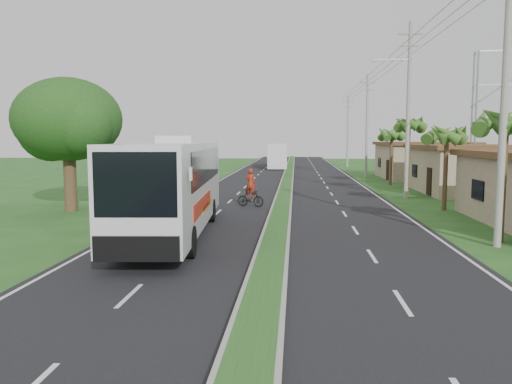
{
  "coord_description": "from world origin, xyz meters",
  "views": [
    {
      "loc": [
        0.8,
        -17.37,
        4.08
      ],
      "look_at": [
        -0.91,
        4.16,
        1.8
      ],
      "focal_mm": 35.0,
      "sensor_mm": 36.0,
      "label": 1
    }
  ],
  "objects": [
    {
      "name": "palm_verge_c",
      "position": [
        8.8,
        19.0,
        5.12
      ],
      "size": [
        2.4,
        2.4,
        5.85
      ],
      "color": "#473321",
      "rests_on": "ground"
    },
    {
      "name": "median_strip",
      "position": [
        0.0,
        20.0,
        0.1
      ],
      "size": [
        1.2,
        160.0,
        0.18
      ],
      "color": "gray",
      "rests_on": "ground"
    },
    {
      "name": "utility_pole_c",
      "position": [
        8.5,
        38.0,
        5.67
      ],
      "size": [
        1.6,
        0.28,
        11.0
      ],
      "color": "gray",
      "rests_on": "ground"
    },
    {
      "name": "utility_pole_a",
      "position": [
        8.5,
        2.0,
        5.67
      ],
      "size": [
        1.6,
        0.28,
        11.0
      ],
      "color": "gray",
      "rests_on": "ground"
    },
    {
      "name": "shade_tree",
      "position": [
        -12.11,
        10.02,
        5.03
      ],
      "size": [
        6.3,
        6.0,
        7.54
      ],
      "color": "#473321",
      "rests_on": "ground"
    },
    {
      "name": "palm_verge_d",
      "position": [
        9.3,
        28.0,
        4.55
      ],
      "size": [
        2.4,
        2.4,
        5.25
      ],
      "color": "#473321",
      "rests_on": "ground"
    },
    {
      "name": "coach_bus_main",
      "position": [
        -4.33,
        3.35,
        2.33
      ],
      "size": [
        3.67,
        13.27,
        4.24
      ],
      "rotation": [
        0.0,
        0.0,
        0.07
      ],
      "color": "silver",
      "rests_on": "ground"
    },
    {
      "name": "lane_edge_right",
      "position": [
        6.7,
        20.0,
        0.0
      ],
      "size": [
        0.12,
        160.0,
        0.01
      ],
      "primitive_type": "cube",
      "color": "silver",
      "rests_on": "ground"
    },
    {
      "name": "utility_pole_d",
      "position": [
        8.5,
        58.0,
        5.42
      ],
      "size": [
        1.6,
        0.28,
        10.5
      ],
      "color": "gray",
      "rests_on": "ground"
    },
    {
      "name": "shop_far",
      "position": [
        14.0,
        36.0,
        1.93
      ],
      "size": [
        8.6,
        11.6,
        3.82
      ],
      "color": "#9C8269",
      "rests_on": "ground"
    },
    {
      "name": "utility_pole_b",
      "position": [
        8.47,
        18.0,
        6.26
      ],
      "size": [
        3.2,
        0.28,
        12.0
      ],
      "color": "gray",
      "rests_on": "ground"
    },
    {
      "name": "lane_edge_left",
      "position": [
        -6.7,
        20.0,
        0.0
      ],
      "size": [
        0.12,
        160.0,
        0.01
      ],
      "primitive_type": "cube",
      "color": "silver",
      "rests_on": "ground"
    },
    {
      "name": "coach_bus_far",
      "position": [
        -1.81,
        54.4,
        1.97
      ],
      "size": [
        2.96,
        12.01,
        3.48
      ],
      "rotation": [
        0.0,
        0.0,
        0.03
      ],
      "color": "white",
      "rests_on": "ground"
    },
    {
      "name": "palm_verge_b",
      "position": [
        9.4,
        12.0,
        4.36
      ],
      "size": [
        2.4,
        2.4,
        5.05
      ],
      "color": "#473321",
      "rests_on": "ground"
    },
    {
      "name": "ground",
      "position": [
        0.0,
        0.0,
        0.0
      ],
      "size": [
        180.0,
        180.0,
        0.0
      ],
      "primitive_type": "plane",
      "color": "#214C1C",
      "rests_on": "ground"
    },
    {
      "name": "motorcyclist",
      "position": [
        -1.9,
        12.55,
        0.85
      ],
      "size": [
        1.78,
        1.03,
        2.34
      ],
      "rotation": [
        0.0,
        0.0,
        -0.34
      ],
      "color": "black",
      "rests_on": "ground"
    },
    {
      "name": "shop_mid",
      "position": [
        14.0,
        22.0,
        1.86
      ],
      "size": [
        7.6,
        10.6,
        3.67
      ],
      "color": "#9C8269",
      "rests_on": "ground"
    },
    {
      "name": "palm_verge_a",
      "position": [
        9.0,
        3.0,
        4.74
      ],
      "size": [
        2.4,
        2.4,
        5.45
      ],
      "color": "#473321",
      "rests_on": "ground"
    },
    {
      "name": "road_asphalt",
      "position": [
        0.0,
        20.0,
        0.01
      ],
      "size": [
        14.0,
        160.0,
        0.02
      ],
      "primitive_type": "cube",
      "color": "black",
      "rests_on": "ground"
    }
  ]
}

